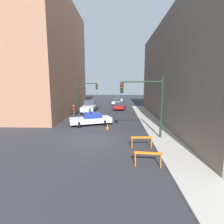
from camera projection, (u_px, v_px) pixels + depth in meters
The scene contains 16 objects.
ground_plane at pixel (92, 140), 14.89m from camera, with size 120.00×120.00×0.00m, color #2D2D33.
sidewalk_right at pixel (166, 140), 14.65m from camera, with size 2.40×44.00×0.12m.
building_corner_left at pixel (29, 59), 27.74m from camera, with size 14.00×20.00×17.33m.
building_right at pixel (210, 72), 21.29m from camera, with size 12.00×28.00×12.31m.
traffic_light_near at pixel (148, 98), 14.79m from camera, with size 3.64×0.35×5.20m.
traffic_light_far at pixel (84, 92), 27.56m from camera, with size 3.44×0.35×5.20m.
police_car at pixel (91, 119), 20.20m from camera, with size 5.05×3.39×1.52m.
white_truck at pixel (89, 107), 29.56m from camera, with size 2.74×5.46×1.90m.
parked_car_near at pixel (119, 106), 32.41m from camera, with size 2.40×4.37×1.31m.
parked_car_mid at pixel (117, 102), 39.90m from camera, with size 2.54×4.45×1.31m.
parked_car_far at pixel (119, 99), 46.36m from camera, with size 2.41×4.38×1.31m.
pedestrian_crossing at pixel (90, 113), 23.27m from camera, with size 0.37×0.37×1.66m.
pedestrian_corner at pixel (74, 110), 26.04m from camera, with size 0.47×0.47×1.66m.
barrier_front at pixel (148, 157), 10.04m from camera, with size 1.60×0.30×0.90m.
barrier_mid at pixel (142, 140), 12.94m from camera, with size 1.60×0.22×0.90m.
traffic_cone at pixel (107, 127), 18.14m from camera, with size 0.36×0.36×0.66m.
Camera 1 is at (2.23, -14.24, 4.77)m, focal length 28.00 mm.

